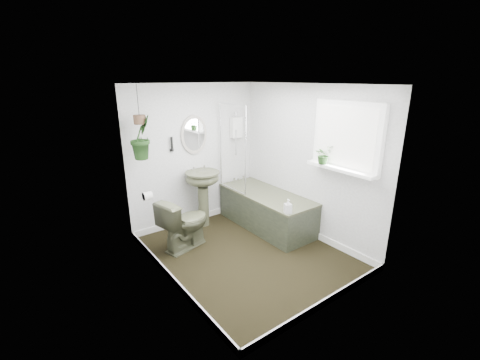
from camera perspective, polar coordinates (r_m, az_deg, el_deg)
floor at (r=4.68m, az=1.12°, el=-12.93°), size 2.30×2.80×0.02m
ceiling at (r=4.02m, az=1.33°, el=16.82°), size 2.30×2.80×0.02m
wall_back at (r=5.35m, az=-8.09°, el=4.34°), size 2.30×0.02×2.30m
wall_front at (r=3.27m, az=16.57°, el=-5.06°), size 2.30×0.02×2.30m
wall_left at (r=3.65m, az=-13.38°, el=-2.41°), size 0.02×2.80×2.30m
wall_right at (r=4.97m, az=11.87°, el=3.11°), size 0.02×2.80×2.30m
skirting at (r=4.64m, az=1.13°, el=-12.29°), size 2.30×2.80×0.10m
bathtub at (r=5.34m, az=4.68°, el=-5.28°), size 0.72×1.72×0.58m
bath_screen at (r=5.21m, az=-1.36°, el=5.63°), size 0.04×0.72×1.40m
shower_box at (r=5.63m, az=-0.68°, el=9.34°), size 0.20×0.10×0.35m
oval_mirror at (r=5.24m, az=-8.14°, el=7.97°), size 0.46×0.03×0.62m
wall_sconce at (r=5.07m, az=-12.02°, el=6.29°), size 0.04×0.04×0.22m
toilet_roll_holder at (r=4.37m, az=-16.13°, el=-2.73°), size 0.11×0.11×0.11m
window_recess at (r=4.39m, az=18.50°, el=7.34°), size 0.08×1.00×0.90m
window_sill at (r=4.43m, az=17.44°, el=1.92°), size 0.18×1.00×0.04m
window_blinds at (r=4.36m, az=18.15°, el=7.29°), size 0.01×0.86×0.76m
toilet at (r=4.72m, az=-9.76°, el=-7.49°), size 0.84×0.60×0.77m
pedestal_sink at (r=5.33m, az=-6.55°, el=-3.31°), size 0.62×0.55×0.94m
sill_plant at (r=4.50m, az=14.62°, el=4.40°), size 0.26×0.23×0.26m
hanging_plant at (r=4.59m, az=-17.16°, el=7.26°), size 0.42×0.41×0.60m
soap_bottle at (r=4.49m, az=8.52°, el=-4.63°), size 0.12×0.12×0.20m
hanging_pot at (r=4.56m, az=-17.43°, el=10.22°), size 0.16×0.16×0.12m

